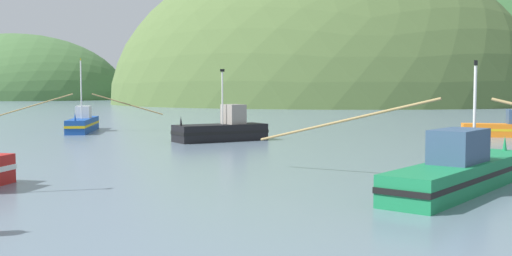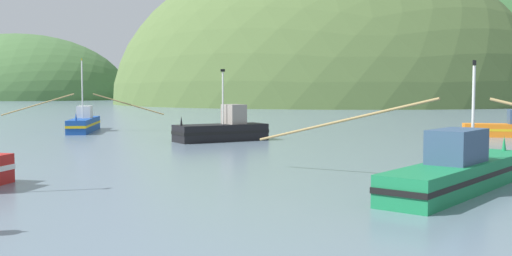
% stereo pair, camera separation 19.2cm
% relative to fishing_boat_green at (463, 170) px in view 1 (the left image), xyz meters
% --- Properties ---
extents(hill_mid_right, '(82.08, 65.66, 47.21)m').
position_rel_fishing_boat_green_xyz_m(hill_mid_right, '(-137.86, 166.60, -0.77)').
color(hill_mid_right, '#47703D').
rests_on(hill_mid_right, ground).
extents(hill_mid_left, '(108.48, 86.78, 77.81)m').
position_rel_fishing_boat_green_xyz_m(hill_mid_left, '(-23.17, 129.57, -0.77)').
color(hill_mid_left, '#516B38').
rests_on(hill_mid_left, ground).
extents(hill_far_center, '(219.94, 175.95, 77.36)m').
position_rel_fishing_boat_green_xyz_m(hill_far_center, '(22.18, 193.59, -0.77)').
color(hill_far_center, '#2D562D').
rests_on(hill_far_center, ground).
extents(fishing_boat_green, '(18.47, 11.12, 5.10)m').
position_rel_fishing_boat_green_xyz_m(fishing_boat_green, '(0.00, 0.00, 0.00)').
color(fishing_boat_green, '#197A47').
rests_on(fishing_boat_green, ground).
extents(fishing_boat_black, '(6.79, 6.66, 5.42)m').
position_rel_fishing_boat_green_xyz_m(fishing_boat_black, '(-15.54, 18.77, 0.04)').
color(fishing_boat_black, black).
rests_on(fishing_boat_black, ground).
extents(fishing_boat_blue, '(13.67, 9.27, 6.68)m').
position_rel_fishing_boat_green_xyz_m(fishing_boat_blue, '(-30.84, 25.22, -0.02)').
color(fishing_boat_blue, '#19479E').
rests_on(fishing_boat_blue, ground).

